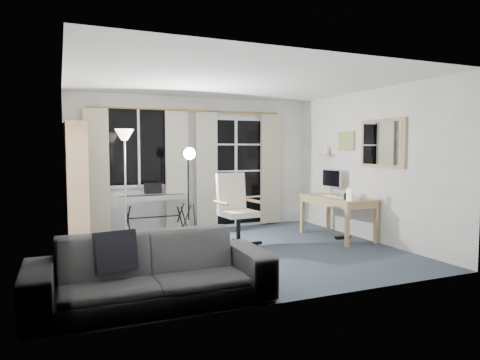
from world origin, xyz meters
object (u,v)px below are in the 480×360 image
at_px(bookshelf, 73,187).
at_px(monitor, 332,179).
at_px(studio_light, 189,164).
at_px(office_chair, 234,204).
at_px(desk, 337,202).
at_px(sofa, 152,259).
at_px(keyboard_piano, 154,198).
at_px(mug, 362,196).
at_px(torchiere_lamp, 125,152).

xyz_separation_m(bookshelf, monitor, (4.20, -0.75, 0.05)).
xyz_separation_m(studio_light, monitor, (2.53, -0.19, -0.28)).
height_order(office_chair, desk, office_chair).
relative_size(monitor, sofa, 0.22).
bearing_deg(office_chair, bookshelf, 146.30).
bearing_deg(keyboard_piano, studio_light, -62.80).
relative_size(office_chair, sofa, 0.50).
xyz_separation_m(mug, sofa, (-3.52, -1.35, -0.30)).
relative_size(keyboard_piano, monitor, 2.34).
xyz_separation_m(office_chair, sofa, (-1.61, -1.90, -0.21)).
relative_size(office_chair, mug, 9.90).
relative_size(studio_light, desk, 1.18).
bearing_deg(torchiere_lamp, studio_light, -4.64).
distance_m(bookshelf, torchiere_lamp, 1.01).
height_order(desk, mug, mug).
distance_m(bookshelf, desk, 4.19).
relative_size(desk, monitor, 2.64).
bearing_deg(studio_light, bookshelf, 166.45).
height_order(bookshelf, monitor, bookshelf).
height_order(keyboard_piano, desk, keyboard_piano).
bearing_deg(bookshelf, sofa, -81.89).
distance_m(torchiere_lamp, keyboard_piano, 1.18).
relative_size(mug, sofa, 0.05).
height_order(torchiere_lamp, office_chair, torchiere_lamp).
height_order(bookshelf, sofa, bookshelf).
distance_m(desk, monitor, 0.60).
height_order(keyboard_piano, sofa, keyboard_piano).
height_order(bookshelf, studio_light, bookshelf).
xyz_separation_m(office_chair, mug, (1.91, -0.56, 0.09)).
bearing_deg(studio_light, mug, -20.20).
height_order(studio_light, monitor, studio_light).
xyz_separation_m(office_chair, monitor, (2.00, 0.39, 0.29)).
distance_m(keyboard_piano, monitor, 3.09).
bearing_deg(desk, studio_light, 162.18).
xyz_separation_m(monitor, sofa, (-3.61, -2.30, -0.50)).
distance_m(torchiere_lamp, mug, 3.67).
distance_m(keyboard_piano, desk, 3.07).
bearing_deg(mug, desk, 101.31).
xyz_separation_m(torchiere_lamp, studio_light, (0.96, -0.08, -0.19)).
distance_m(bookshelf, studio_light, 1.79).
distance_m(bookshelf, office_chair, 2.49).
bearing_deg(studio_light, torchiere_lamp, -179.67).
relative_size(torchiere_lamp, sofa, 0.79).
relative_size(keyboard_piano, office_chair, 1.04).
xyz_separation_m(torchiere_lamp, mug, (3.39, -1.22, -0.68)).
distance_m(mug, sofa, 3.78).
bearing_deg(keyboard_piano, desk, -27.39).
relative_size(keyboard_piano, desk, 0.89).
bearing_deg(keyboard_piano, sofa, -102.20).
bearing_deg(sofa, keyboard_piano, 78.46).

